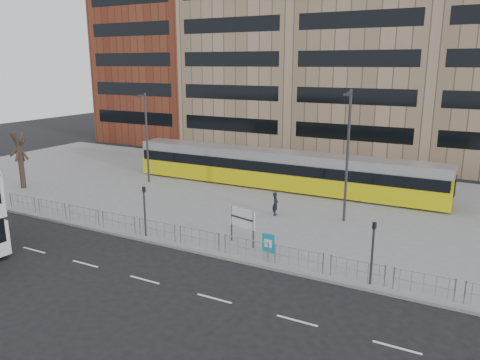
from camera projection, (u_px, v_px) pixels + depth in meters
The scene contains 15 objects.
ground at pixel (162, 245), 27.33m from camera, with size 120.00×120.00×0.00m, color black.
plaza at pixel (253, 195), 37.58m from camera, with size 64.00×24.00×0.15m, color gray.
kerb at pixel (162, 244), 27.35m from camera, with size 64.00×0.25×0.17m, color gray.
building_row at pixel (354, 40), 52.82m from camera, with size 70.40×18.40×31.20m.
pedestrian_barrier at pixel (195, 233), 26.60m from camera, with size 32.07×0.07×1.10m.
road_markings at pixel (129, 276), 23.44m from camera, with size 62.00×0.12×0.01m, color white.
tram at pixel (280, 170), 38.95m from camera, with size 26.72×2.95×3.15m.
station_sign at pixel (242, 220), 26.83m from camera, with size 1.82×0.52×2.13m.
ad_panel at pixel (268, 244), 25.12m from camera, with size 0.71×0.07×1.34m.
pedestrian at pixel (275, 204), 32.11m from camera, with size 0.60×0.39×1.63m, color black.
traffic_light_west at pixel (144, 205), 27.95m from camera, with size 0.21×0.23×3.10m.
traffic_light_east at pixel (373, 245), 21.78m from camera, with size 0.21×0.24×3.10m.
lamp_post_west at pixel (146, 134), 40.36m from camera, with size 0.45×1.04×7.77m.
lamp_post_east at pixel (347, 152), 29.97m from camera, with size 0.45×1.04×8.65m.
bare_tree at pixel (17, 129), 38.26m from camera, with size 4.26×4.26×6.90m.
Camera 1 is at (16.08, -20.41, 10.35)m, focal length 35.00 mm.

